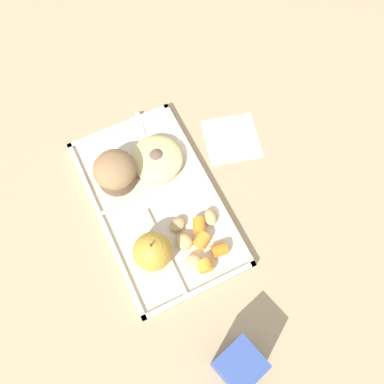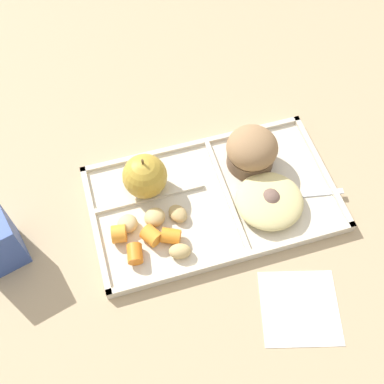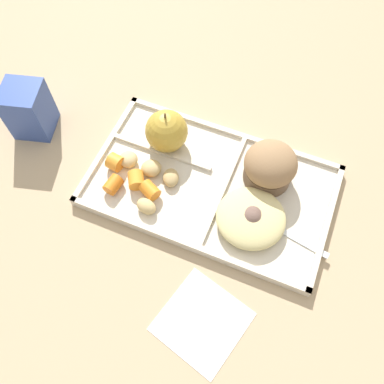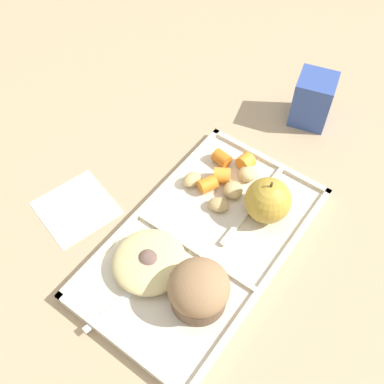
# 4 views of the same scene
# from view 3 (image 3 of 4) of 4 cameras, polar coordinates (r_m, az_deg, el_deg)

# --- Properties ---
(ground) EXTENTS (6.00, 6.00, 0.00)m
(ground) POSITION_cam_3_polar(r_m,az_deg,el_deg) (0.67, 2.59, 0.56)
(ground) COLOR tan
(lunch_tray) EXTENTS (0.39, 0.23, 0.02)m
(lunch_tray) POSITION_cam_3_polar(r_m,az_deg,el_deg) (0.67, 2.57, 0.86)
(lunch_tray) COLOR beige
(lunch_tray) RESTS_ON ground
(green_apple) EXTENTS (0.07, 0.07, 0.08)m
(green_apple) POSITION_cam_3_polar(r_m,az_deg,el_deg) (0.68, -3.63, 8.60)
(green_apple) COLOR #B79333
(green_apple) RESTS_ON lunch_tray
(bran_muffin) EXTENTS (0.08, 0.08, 0.07)m
(bran_muffin) POSITION_cam_3_polar(r_m,az_deg,el_deg) (0.65, 10.95, 3.57)
(bran_muffin) COLOR brown
(bran_muffin) RESTS_ON lunch_tray
(carrot_slice_near_corner) EXTENTS (0.03, 0.03, 0.03)m
(carrot_slice_near_corner) POSITION_cam_3_polar(r_m,az_deg,el_deg) (0.68, -10.83, 4.15)
(carrot_slice_near_corner) COLOR orange
(carrot_slice_near_corner) RESTS_ON lunch_tray
(carrot_slice_diagonal) EXTENTS (0.04, 0.04, 0.03)m
(carrot_slice_diagonal) POSITION_cam_3_polar(r_m,az_deg,el_deg) (0.66, -7.91, 1.72)
(carrot_slice_diagonal) COLOR orange
(carrot_slice_diagonal) RESTS_ON lunch_tray
(carrot_slice_back) EXTENTS (0.03, 0.03, 0.02)m
(carrot_slice_back) POSITION_cam_3_polar(r_m,az_deg,el_deg) (0.66, -11.09, 1.04)
(carrot_slice_back) COLOR orange
(carrot_slice_back) RESTS_ON lunch_tray
(carrot_slice_tilted) EXTENTS (0.04, 0.03, 0.02)m
(carrot_slice_tilted) POSITION_cam_3_polar(r_m,az_deg,el_deg) (0.65, -5.98, 0.24)
(carrot_slice_tilted) COLOR orange
(carrot_slice_tilted) RESTS_ON lunch_tray
(potato_chunk_wedge) EXTENTS (0.04, 0.04, 0.02)m
(potato_chunk_wedge) POSITION_cam_3_polar(r_m,az_deg,el_deg) (0.66, -3.01, 2.05)
(potato_chunk_wedge) COLOR tan
(potato_chunk_wedge) RESTS_ON lunch_tray
(potato_chunk_browned) EXTENTS (0.04, 0.03, 0.02)m
(potato_chunk_browned) POSITION_cam_3_polar(r_m,az_deg,el_deg) (0.63, -6.49, -2.02)
(potato_chunk_browned) COLOR tan
(potato_chunk_browned) RESTS_ON lunch_tray
(potato_chunk_large) EXTENTS (0.04, 0.04, 0.02)m
(potato_chunk_large) POSITION_cam_3_polar(r_m,az_deg,el_deg) (0.68, -9.00, 4.59)
(potato_chunk_large) COLOR tan
(potato_chunk_large) RESTS_ON lunch_tray
(potato_chunk_golden) EXTENTS (0.04, 0.04, 0.02)m
(potato_chunk_golden) POSITION_cam_3_polar(r_m,az_deg,el_deg) (0.67, -5.78, 3.37)
(potato_chunk_golden) COLOR tan
(potato_chunk_golden) RESTS_ON lunch_tray
(egg_noodle_pile) EXTENTS (0.11, 0.11, 0.03)m
(egg_noodle_pile) POSITION_cam_3_polar(r_m,az_deg,el_deg) (0.62, 8.33, -3.64)
(egg_noodle_pile) COLOR #D6C684
(egg_noodle_pile) RESTS_ON lunch_tray
(meatball_back) EXTENTS (0.04, 0.04, 0.04)m
(meatball_back) POSITION_cam_3_polar(r_m,az_deg,el_deg) (0.62, 8.47, -3.68)
(meatball_back) COLOR brown
(meatball_back) RESTS_ON lunch_tray
(meatball_front) EXTENTS (0.04, 0.04, 0.04)m
(meatball_front) POSITION_cam_3_polar(r_m,az_deg,el_deg) (0.62, 8.50, -3.48)
(meatball_front) COLOR brown
(meatball_front) RESTS_ON lunch_tray
(plastic_fork) EXTENTS (0.14, 0.04, 0.00)m
(plastic_fork) POSITION_cam_3_polar(r_m,az_deg,el_deg) (0.64, 12.67, -5.39)
(plastic_fork) COLOR silver
(plastic_fork) RESTS_ON lunch_tray
(milk_carton) EXTENTS (0.08, 0.08, 0.09)m
(milk_carton) POSITION_cam_3_polar(r_m,az_deg,el_deg) (0.76, -22.01, 10.91)
(milk_carton) COLOR #334C99
(milk_carton) RESTS_ON ground
(paper_napkin) EXTENTS (0.14, 0.14, 0.00)m
(paper_napkin) POSITION_cam_3_polar(r_m,az_deg,el_deg) (0.60, 1.45, -17.84)
(paper_napkin) COLOR white
(paper_napkin) RESTS_ON ground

